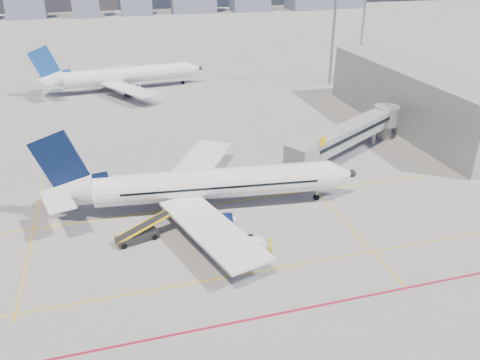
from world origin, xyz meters
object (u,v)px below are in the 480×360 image
object	(u,v)px
main_aircraft	(202,185)
cargo_dolly	(247,247)
belt_loader	(138,235)
second_aircraft	(121,76)
ramp_worker	(271,246)
baggage_tug	(252,245)

from	to	relation	value
main_aircraft	cargo_dolly	xyz separation A→B (m)	(2.45, -10.30, -2.27)
belt_loader	cargo_dolly	bearing A→B (deg)	-43.32
second_aircraft	main_aircraft	bearing A→B (deg)	-89.91
main_aircraft	second_aircraft	world-z (taller)	main_aircraft
main_aircraft	cargo_dolly	world-z (taller)	main_aircraft
second_aircraft	ramp_worker	distance (m)	66.93
second_aircraft	belt_loader	distance (m)	60.03
second_aircraft	ramp_worker	size ratio (longest dim) A/B	19.43
belt_loader	ramp_worker	world-z (taller)	belt_loader
belt_loader	baggage_tug	bearing A→B (deg)	-40.17
baggage_tug	main_aircraft	bearing A→B (deg)	117.42
baggage_tug	ramp_worker	xyz separation A→B (m)	(1.75, -0.81, 0.10)
baggage_tug	belt_loader	distance (m)	12.15
baggage_tug	cargo_dolly	bearing A→B (deg)	-132.44
baggage_tug	ramp_worker	distance (m)	1.93
main_aircraft	belt_loader	distance (m)	9.59
main_aircraft	second_aircraft	bearing A→B (deg)	103.17
main_aircraft	baggage_tug	xyz separation A→B (m)	(3.03, -9.86, -2.41)
main_aircraft	ramp_worker	world-z (taller)	main_aircraft
cargo_dolly	second_aircraft	bearing A→B (deg)	108.99
second_aircraft	baggage_tug	bearing A→B (deg)	-88.29
baggage_tug	second_aircraft	bearing A→B (deg)	108.65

